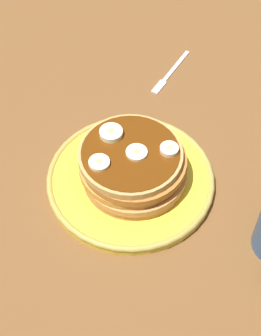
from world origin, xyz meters
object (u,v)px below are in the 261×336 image
at_px(banana_slice_2, 169,149).
at_px(banana_slice_3, 99,163).
at_px(pancake_stack, 132,167).
at_px(banana_slice_1, 111,133).
at_px(banana_slice_0, 136,154).
at_px(fork, 169,74).
at_px(plate, 131,179).

bearing_deg(banana_slice_2, banana_slice_3, -54.99).
distance_m(pancake_stack, banana_slice_1, 0.06).
height_order(pancake_stack, banana_slice_0, banana_slice_0).
height_order(banana_slice_3, fork, banana_slice_3).
xyz_separation_m(pancake_stack, banana_slice_2, (-0.02, 0.05, 0.03)).
bearing_deg(fork, banana_slice_0, 7.27).
bearing_deg(banana_slice_1, banana_slice_0, 65.64).
bearing_deg(banana_slice_1, plate, 62.63).
bearing_deg(banana_slice_2, plate, -67.08).
bearing_deg(fork, plate, 5.26).
relative_size(banana_slice_2, banana_slice_3, 0.90).
relative_size(banana_slice_1, fork, 0.26).
distance_m(pancake_stack, banana_slice_2, 0.06).
height_order(banana_slice_0, banana_slice_3, banana_slice_3).
height_order(banana_slice_0, banana_slice_1, banana_slice_1).
bearing_deg(banana_slice_1, fork, 176.48).
bearing_deg(banana_slice_3, banana_slice_1, -174.30).
xyz_separation_m(plate, banana_slice_2, (-0.02, 0.05, 0.07)).
bearing_deg(banana_slice_2, pancake_stack, -62.75).
xyz_separation_m(banana_slice_2, banana_slice_3, (0.06, -0.08, -0.00)).
bearing_deg(plate, fork, -174.74).
bearing_deg(banana_slice_0, banana_slice_1, -114.36).
bearing_deg(banana_slice_0, banana_slice_2, 119.26).
height_order(plate, banana_slice_3, banana_slice_3).
relative_size(pancake_stack, banana_slice_3, 5.36).
xyz_separation_m(banana_slice_2, fork, (-0.23, -0.07, -0.07)).
height_order(banana_slice_1, banana_slice_3, banana_slice_1).
distance_m(plate, banana_slice_0, 0.07).
distance_m(banana_slice_0, banana_slice_1, 0.05).
xyz_separation_m(banana_slice_0, banana_slice_2, (-0.02, 0.04, 0.00)).
distance_m(pancake_stack, banana_slice_3, 0.06).
bearing_deg(banana_slice_2, banana_slice_0, -60.74).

